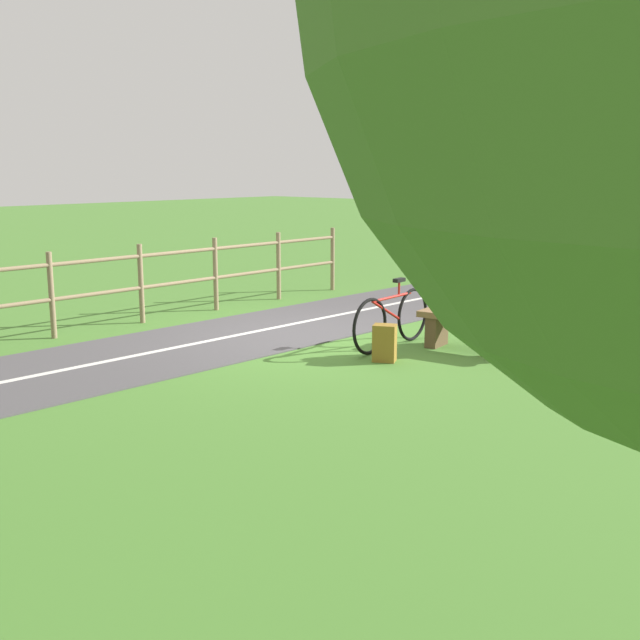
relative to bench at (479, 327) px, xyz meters
name	(u,v)px	position (x,y,z in m)	size (l,w,h in m)	color
ground_plane	(312,336)	(2.29, 0.71, -0.34)	(80.00, 80.00, 0.00)	#477A2D
paved_path	(16,380)	(3.24, 4.71, -0.33)	(2.41, 36.00, 0.02)	#4C494C
path_centre_line	(15,380)	(3.24, 4.71, -0.32)	(0.10, 32.00, 0.00)	silver
bench	(479,327)	(0.00, 0.00, 0.00)	(1.65, 0.65, 0.50)	brown
person_seated	(484,287)	(-0.05, -0.01, 0.53)	(0.36, 0.36, 0.82)	orange
bicycle	(392,319)	(1.01, 0.54, 0.06)	(0.13, 1.79, 0.92)	black
backpack	(385,343)	(0.63, 1.21, -0.11)	(0.34, 0.33, 0.47)	olive
fence_roadside	(98,283)	(4.94, 2.50, 0.38)	(0.34, 10.50, 1.23)	#847051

